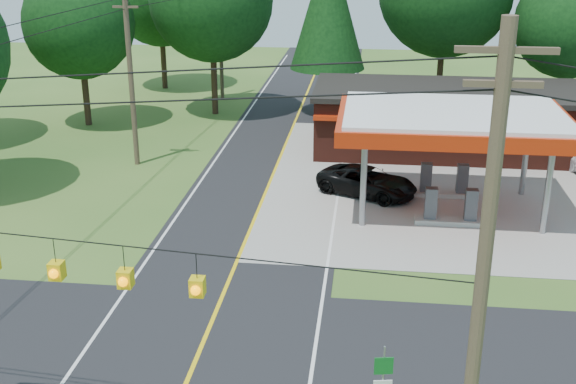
# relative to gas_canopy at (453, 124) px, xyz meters

# --- Properties ---
(ground) EXTENTS (120.00, 120.00, 0.00)m
(ground) POSITION_rel_gas_canopy_xyz_m (-9.00, -13.00, -4.27)
(ground) COLOR #325A20
(ground) RESTS_ON ground
(main_highway) EXTENTS (8.00, 120.00, 0.02)m
(main_highway) POSITION_rel_gas_canopy_xyz_m (-9.00, -13.00, -4.26)
(main_highway) COLOR black
(main_highway) RESTS_ON ground
(cross_road) EXTENTS (70.00, 7.00, 0.02)m
(cross_road) POSITION_rel_gas_canopy_xyz_m (-9.00, -13.00, -4.25)
(cross_road) COLOR black
(cross_road) RESTS_ON ground
(lane_center_yellow) EXTENTS (0.15, 110.00, 0.00)m
(lane_center_yellow) POSITION_rel_gas_canopy_xyz_m (-9.00, -13.00, -4.24)
(lane_center_yellow) COLOR yellow
(lane_center_yellow) RESTS_ON main_highway
(gas_canopy) EXTENTS (10.60, 7.40, 4.88)m
(gas_canopy) POSITION_rel_gas_canopy_xyz_m (0.00, 0.00, 0.00)
(gas_canopy) COLOR gray
(gas_canopy) RESTS_ON ground
(convenience_store) EXTENTS (16.40, 7.55, 3.80)m
(convenience_store) POSITION_rel_gas_canopy_xyz_m (1.00, 9.98, -2.35)
(convenience_store) COLOR #4E1E16
(convenience_store) RESTS_ON ground
(utility_pole_near_right) EXTENTS (1.80, 0.30, 11.50)m
(utility_pole_near_right) POSITION_rel_gas_canopy_xyz_m (-1.50, -20.00, 1.69)
(utility_pole_near_right) COLOR #473828
(utility_pole_near_right) RESTS_ON ground
(utility_pole_far_left) EXTENTS (1.80, 0.30, 10.00)m
(utility_pole_far_left) POSITION_rel_gas_canopy_xyz_m (-17.00, 5.00, 0.93)
(utility_pole_far_left) COLOR #473828
(utility_pole_far_left) RESTS_ON ground
(utility_pole_north) EXTENTS (0.30, 0.30, 9.50)m
(utility_pole_north) POSITION_rel_gas_canopy_xyz_m (-15.50, 22.00, 0.48)
(utility_pole_north) COLOR #473828
(utility_pole_north) RESTS_ON ground
(overhead_beacons) EXTENTS (17.04, 2.04, 1.03)m
(overhead_beacons) POSITION_rel_gas_canopy_xyz_m (-10.00, -19.00, 1.95)
(overhead_beacons) COLOR black
(overhead_beacons) RESTS_ON ground
(treeline_backdrop) EXTENTS (70.27, 51.59, 13.30)m
(treeline_backdrop) POSITION_rel_gas_canopy_xyz_m (-8.18, 11.01, 3.22)
(treeline_backdrop) COLOR #332316
(treeline_backdrop) RESTS_ON ground
(suv_car) EXTENTS (6.76, 6.76, 1.41)m
(suv_car) POSITION_rel_gas_canopy_xyz_m (-3.83, 1.50, -3.56)
(suv_car) COLOR black
(suv_car) RESTS_ON ground
(route_sign_post) EXTENTS (0.51, 0.13, 2.51)m
(route_sign_post) POSITION_rel_gas_canopy_xyz_m (-3.20, -16.52, -2.76)
(route_sign_post) COLOR gray
(route_sign_post) RESTS_ON ground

